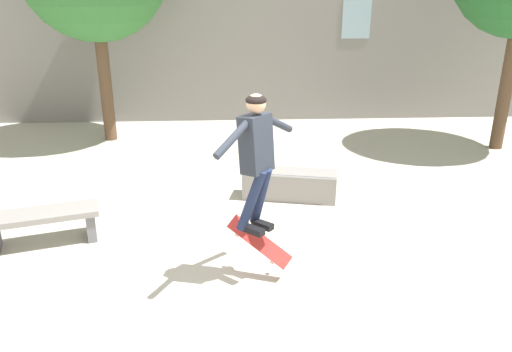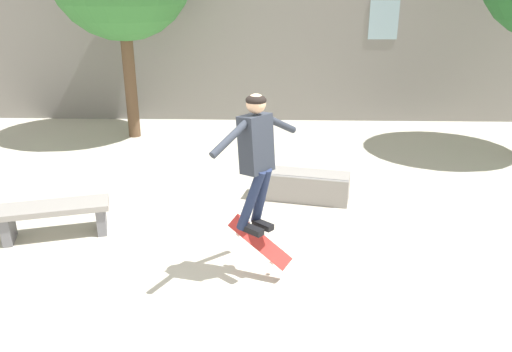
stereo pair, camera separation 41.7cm
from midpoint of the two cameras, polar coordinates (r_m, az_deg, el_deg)
The scene contains 6 objects.
ground_plane at distance 5.94m, azimuth -4.03°, elevation -12.20°, with size 40.00×40.00×0.00m, color beige.
building_backdrop at distance 12.84m, azimuth -3.95°, elevation 16.69°, with size 15.87×0.52×5.82m.
park_bench at distance 7.27m, azimuth -24.81°, elevation -4.74°, with size 1.52×0.86×0.47m.
skate_ledge at distance 8.07m, azimuth 2.39°, elevation -1.00°, with size 1.56×0.75×0.47m.
skater at distance 5.36m, azimuth -2.22°, elevation 2.82°, with size 0.92×1.05×1.56m.
skateboard_flipping at distance 5.85m, azimuth -1.65°, elevation -7.57°, with size 0.76×0.39×0.57m.
Camera 1 is at (-0.06, -4.98, 3.23)m, focal length 35.00 mm.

